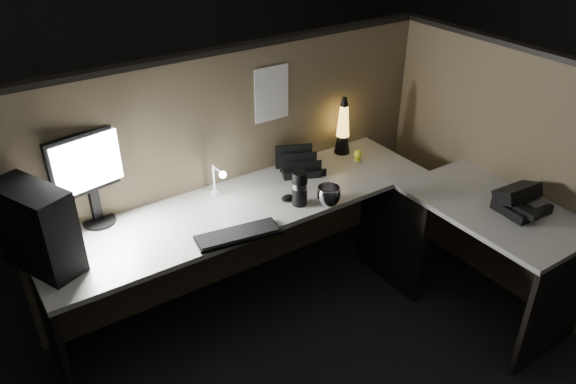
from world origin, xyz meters
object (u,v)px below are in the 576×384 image
lava_lamp (343,130)px  desk_phone (520,201)px  pc_tower (37,228)px  monitor (88,170)px  keyboard (238,235)px

lava_lamp → desk_phone: lava_lamp is taller
pc_tower → lava_lamp: bearing=-18.7°
monitor → keyboard: 0.83m
monitor → desk_phone: monitor is taller
keyboard → desk_phone: size_ratio=1.58×
pc_tower → lava_lamp: (1.93, 0.17, -0.05)m
monitor → keyboard: size_ratio=1.19×
pc_tower → monitor: monitor is taller
keyboard → pc_tower: bearing=170.3°
keyboard → lava_lamp: (1.05, 0.47, 0.15)m
monitor → desk_phone: bearing=-42.1°
desk_phone → monitor: bearing=153.4°
monitor → desk_phone: size_ratio=1.88×
desk_phone → keyboard: bearing=160.2°
monitor → keyboard: (0.55, -0.54, -0.30)m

